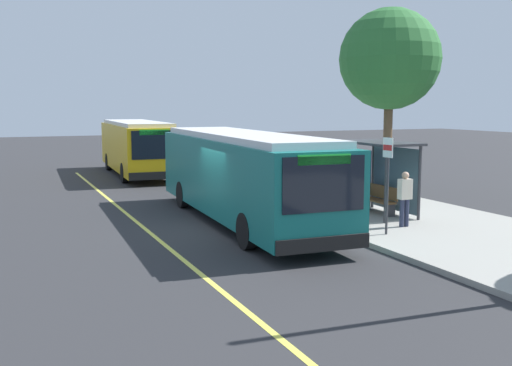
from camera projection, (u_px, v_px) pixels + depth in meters
name	position (u px, v px, depth m)	size (l,w,h in m)	color
ground_plane	(223.00, 229.00, 18.68)	(120.00, 120.00, 0.00)	#2B2B2D
sidewalk_curb	(383.00, 213.00, 21.05)	(44.00, 6.40, 0.15)	gray
lane_stripe_center	(153.00, 235.00, 17.81)	(36.00, 0.14, 0.01)	#E0D64C
transit_bus_main	(243.00, 174.00, 19.60)	(11.65, 3.07, 2.95)	#146B66
transit_bus_second	(137.00, 146.00, 32.88)	(10.40, 3.07, 2.95)	gold
bus_shelter	(380.00, 162.00, 20.39)	(2.90, 1.60, 2.48)	#333338
waiting_bench	(379.00, 199.00, 20.58)	(1.60, 0.48, 0.95)	brown
route_sign_post	(388.00, 172.00, 17.06)	(0.44, 0.08, 2.80)	#333338
pedestrian_commuter	(405.00, 195.00, 18.25)	(0.24, 0.40, 1.69)	#282D47
street_tree_upstreet	(390.00, 60.00, 24.14)	(4.07, 4.07, 7.57)	brown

